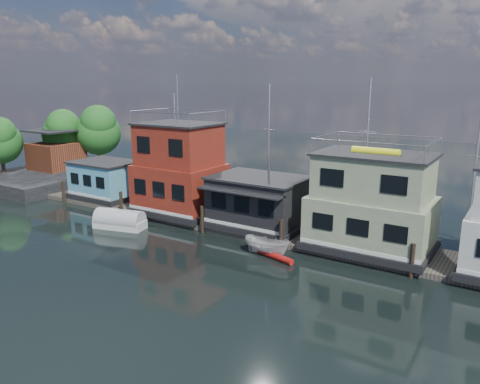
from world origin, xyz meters
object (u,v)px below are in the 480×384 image
Objects in this scene: houseboat_blue at (106,180)px; houseboat_green at (372,204)px; motorboat at (267,246)px; houseboat_dark at (258,202)px; houseboat_red at (180,171)px; red_kayak at (275,256)px; tarp_runabout at (120,221)px.

houseboat_blue is 26.53m from houseboat_green.
houseboat_blue is at bearing 78.65° from motorboat.
houseboat_dark is 2.15× the size of motorboat.
red_kayak is (12.03, -4.62, -3.88)m from houseboat_red.
houseboat_blue is 9.48m from tarp_runabout.
tarp_runabout is at bearing -35.74° from houseboat_blue.
houseboat_dark is 0.88× the size of houseboat_green.
red_kayak is (21.53, -4.62, -1.98)m from houseboat_blue.
houseboat_blue is at bearing -180.00° from houseboat_red.
houseboat_blue is 22.11m from red_kayak.
houseboat_red is at bearing 174.30° from red_kayak.
tarp_runabout is (7.59, -5.46, -1.57)m from houseboat_blue.
houseboat_blue is 0.54× the size of houseboat_red.
houseboat_dark reaches higher than tarp_runabout.
motorboat is at bearing -11.64° from houseboat_blue.
houseboat_blue is 1.86× the size of motorboat.
houseboat_blue is at bearing 179.94° from houseboat_dark.
tarp_runabout reaches higher than motorboat.
houseboat_red is at bearing -180.00° from houseboat_green.
motorboat is (-5.81, -4.26, -2.89)m from houseboat_green.
houseboat_dark is at bearing 146.55° from red_kayak.
red_kayak is 0.87× the size of motorboat.
houseboat_red reaches higher than houseboat_blue.
tarp_runabout is (-9.91, -5.44, -1.78)m from houseboat_dark.
houseboat_green is at bearing 0.12° from houseboat_dark.
houseboat_blue is 17.50m from houseboat_dark.
houseboat_green is at bearing 58.25° from red_kayak.
tarp_runabout is at bearing -163.90° from houseboat_green.
houseboat_green is at bearing 0.00° from houseboat_red.
houseboat_blue is 2.13× the size of red_kayak.
houseboat_dark is at bearing -179.88° from houseboat_green.
houseboat_red reaches higher than red_kayak.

